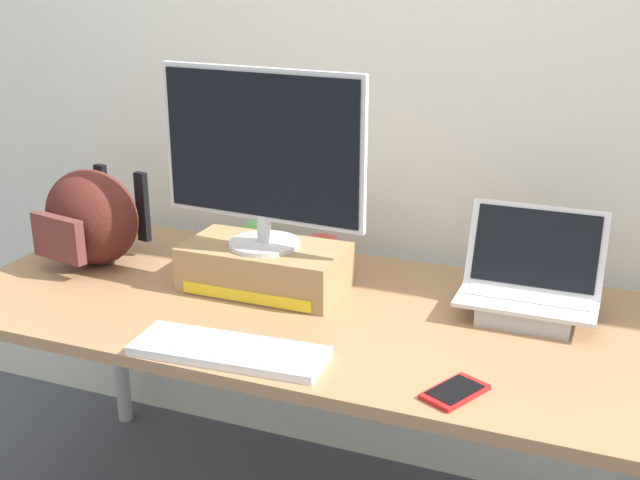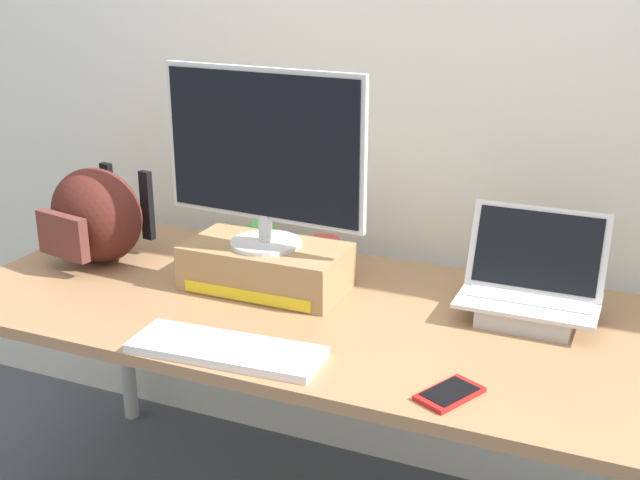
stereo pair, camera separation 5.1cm
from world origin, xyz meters
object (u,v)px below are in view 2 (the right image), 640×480
object	(u,v)px
external_keyboard	(226,349)
coffee_mug	(325,253)
plush_toy	(261,234)
messenger_backpack	(96,216)
desktop_monitor	(263,155)
cell_phone	(450,394)
toner_box_yellow	(266,267)
open_laptop	(530,298)

from	to	relation	value
external_keyboard	coffee_mug	xyz separation A→B (m)	(-0.01, 0.58, 0.03)
coffee_mug	plush_toy	size ratio (longest dim) A/B	1.31
messenger_backpack	coffee_mug	bearing A→B (deg)	30.04
desktop_monitor	coffee_mug	distance (m)	0.39
external_keyboard	messenger_backpack	world-z (taller)	messenger_backpack
coffee_mug	cell_phone	xyz separation A→B (m)	(0.51, -0.56, -0.04)
external_keyboard	coffee_mug	bearing A→B (deg)	86.94
desktop_monitor	messenger_backpack	size ratio (longest dim) A/B	1.68
messenger_backpack	cell_phone	xyz separation A→B (m)	(1.13, -0.35, -0.13)
toner_box_yellow	messenger_backpack	distance (m)	0.54
toner_box_yellow	plush_toy	size ratio (longest dim) A/B	4.30
messenger_backpack	coffee_mug	world-z (taller)	messenger_backpack
toner_box_yellow	cell_phone	xyz separation A→B (m)	(0.60, -0.36, -0.05)
messenger_backpack	coffee_mug	size ratio (longest dim) A/B	2.62
external_keyboard	coffee_mug	size ratio (longest dim) A/B	3.46
messenger_backpack	cell_phone	world-z (taller)	messenger_backpack
messenger_backpack	toner_box_yellow	bearing A→B (deg)	12.43
open_laptop	external_keyboard	bearing A→B (deg)	-141.70
messenger_backpack	plush_toy	xyz separation A→B (m)	(0.39, 0.26, -0.09)
desktop_monitor	plush_toy	bearing A→B (deg)	123.48
messenger_backpack	coffee_mug	xyz separation A→B (m)	(0.62, 0.21, -0.09)
external_keyboard	cell_phone	distance (m)	0.50
messenger_backpack	plush_toy	world-z (taller)	messenger_backpack
desktop_monitor	open_laptop	xyz separation A→B (m)	(0.68, 0.09, -0.31)
desktop_monitor	open_laptop	bearing A→B (deg)	11.01
open_laptop	desktop_monitor	bearing A→B (deg)	-172.82
coffee_mug	open_laptop	bearing A→B (deg)	-11.20
plush_toy	toner_box_yellow	bearing A→B (deg)	-60.19
desktop_monitor	plush_toy	xyz separation A→B (m)	(-0.15, 0.26, -0.31)
coffee_mug	plush_toy	bearing A→B (deg)	166.92
messenger_backpack	cell_phone	distance (m)	1.19
messenger_backpack	coffee_mug	distance (m)	0.67
open_laptop	cell_phone	xyz separation A→B (m)	(-0.08, -0.44, -0.05)
coffee_mug	cell_phone	distance (m)	0.76
open_laptop	cell_phone	size ratio (longest dim) A/B	2.09
cell_phone	plush_toy	world-z (taller)	plush_toy
desktop_monitor	plush_toy	size ratio (longest dim) A/B	5.74
messenger_backpack	external_keyboard	bearing A→B (deg)	-18.86
plush_toy	coffee_mug	bearing A→B (deg)	-13.08
open_laptop	external_keyboard	xyz separation A→B (m)	(-0.58, -0.46, -0.04)
toner_box_yellow	external_keyboard	xyz separation A→B (m)	(0.09, -0.38, -0.05)
toner_box_yellow	plush_toy	distance (m)	0.29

